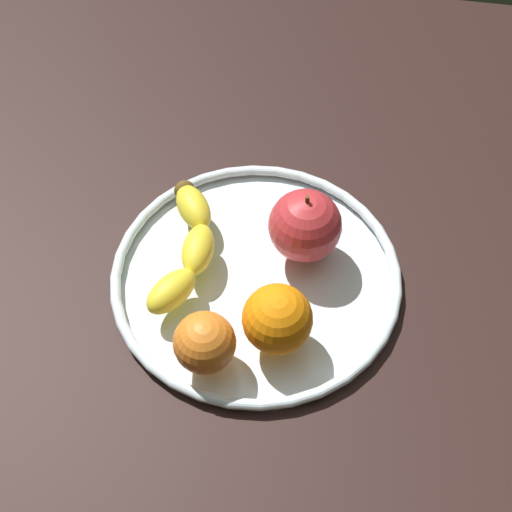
{
  "coord_description": "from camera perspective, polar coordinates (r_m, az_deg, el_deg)",
  "views": [
    {
      "loc": [
        -45.65,
        -7.73,
        69.48
      ],
      "look_at": [
        0.0,
        0.0,
        4.8
      ],
      "focal_mm": 51.4,
      "sensor_mm": 36.0,
      "label": 1
    }
  ],
  "objects": [
    {
      "name": "orange_front_right",
      "position": [
        0.74,
        -4.03,
        -6.74
      ],
      "size": [
        6.41,
        6.41,
        6.41
      ],
      "primitive_type": "sphere",
      "color": "orange",
      "rests_on": "fruit_bowl"
    },
    {
      "name": "orange_back_left",
      "position": [
        0.74,
        1.67,
        -4.92
      ],
      "size": [
        7.3,
        7.3,
        7.3
      ],
      "primitive_type": "sphere",
      "color": "orange",
      "rests_on": "fruit_bowl"
    },
    {
      "name": "apple",
      "position": [
        0.81,
        3.84,
        2.38
      ],
      "size": [
        8.19,
        8.19,
        8.99
      ],
      "color": "#C02F34",
      "rests_on": "fruit_bowl"
    },
    {
      "name": "ground_plane",
      "position": [
        0.85,
        0.0,
        -2.66
      ],
      "size": [
        114.18,
        114.18,
        4.0
      ],
      "primitive_type": "cube",
      "color": "black"
    },
    {
      "name": "banana",
      "position": [
        0.82,
        -5.34,
        0.84
      ],
      "size": [
        19.47,
        6.93,
        3.52
      ],
      "rotation": [
        0.0,
        0.0,
        0.02
      ],
      "color": "yellow",
      "rests_on": "fruit_bowl"
    },
    {
      "name": "fruit_bowl",
      "position": [
        0.83,
        0.0,
        -1.57
      ],
      "size": [
        32.83,
        32.83,
        1.8
      ],
      "color": "silver",
      "rests_on": "ground_plane"
    }
  ]
}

